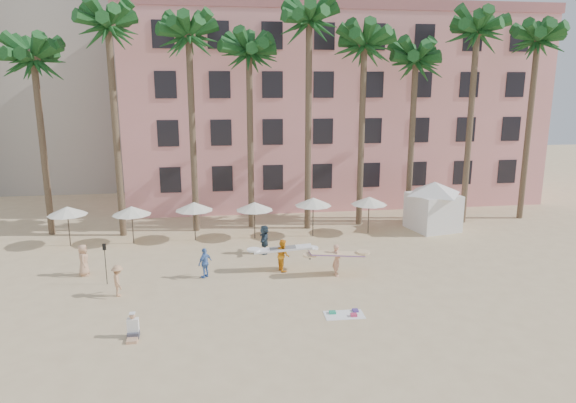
# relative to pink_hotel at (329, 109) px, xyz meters

# --- Properties ---
(ground) EXTENTS (120.00, 120.00, 0.00)m
(ground) POSITION_rel_pink_hotel_xyz_m (-7.00, -26.00, -8.00)
(ground) COLOR #D1B789
(ground) RESTS_ON ground
(pink_hotel) EXTENTS (35.00, 14.00, 16.00)m
(pink_hotel) POSITION_rel_pink_hotel_xyz_m (0.00, 0.00, 0.00)
(pink_hotel) COLOR pink
(pink_hotel) RESTS_ON ground
(palm_row) EXTENTS (44.40, 5.40, 16.30)m
(palm_row) POSITION_rel_pink_hotel_xyz_m (-6.49, -11.00, 4.97)
(palm_row) COLOR brown
(palm_row) RESTS_ON ground
(umbrella_row) EXTENTS (22.50, 2.70, 2.73)m
(umbrella_row) POSITION_rel_pink_hotel_xyz_m (-10.00, -13.50, -5.67)
(umbrella_row) COLOR #332B23
(umbrella_row) RESTS_ON ground
(cabana) EXTENTS (5.36, 5.36, 3.50)m
(cabana) POSITION_rel_pink_hotel_xyz_m (4.85, -13.12, -5.93)
(cabana) COLOR white
(cabana) RESTS_ON ground
(beach_towel) EXTENTS (1.82, 1.05, 0.14)m
(beach_towel) POSITION_rel_pink_hotel_xyz_m (-4.86, -25.96, -7.97)
(beach_towel) COLOR white
(beach_towel) RESTS_ON ground
(carrier_yellow) EXTENTS (3.02, 0.83, 1.77)m
(carrier_yellow) POSITION_rel_pink_hotel_xyz_m (-4.11, -21.06, -7.00)
(carrier_yellow) COLOR tan
(carrier_yellow) RESTS_ON ground
(carrier_white) EXTENTS (3.30, 1.02, 1.81)m
(carrier_white) POSITION_rel_pink_hotel_xyz_m (-6.92, -19.89, -7.03)
(carrier_white) COLOR #FD9E1A
(carrier_white) RESTS_ON ground
(beachgoers) EXTENTS (10.82, 6.94, 1.80)m
(beachgoers) POSITION_rel_pink_hotel_xyz_m (-12.19, -19.15, -7.14)
(beachgoers) COLOR tan
(beachgoers) RESTS_ON ground
(paddle) EXTENTS (0.18, 0.04, 2.23)m
(paddle) POSITION_rel_pink_hotel_xyz_m (-16.33, -20.63, -6.59)
(paddle) COLOR black
(paddle) RESTS_ON ground
(seated_man) EXTENTS (0.47, 0.82, 1.07)m
(seated_man) POSITION_rel_pink_hotel_xyz_m (-14.09, -26.84, -7.63)
(seated_man) COLOR #3F3F4C
(seated_man) RESTS_ON ground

